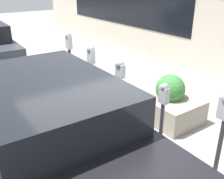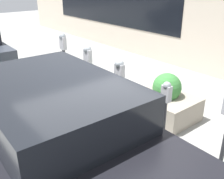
{
  "view_description": "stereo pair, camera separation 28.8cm",
  "coord_description": "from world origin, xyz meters",
  "px_view_note": "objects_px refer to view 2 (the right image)",
  "views": [
    {
      "loc": [
        -3.34,
        2.27,
        2.71
      ],
      "look_at": [
        0.0,
        -0.09,
        0.96
      ],
      "focal_mm": 42.0,
      "sensor_mm": 36.0,
      "label": 1
    },
    {
      "loc": [
        -3.16,
        2.5,
        2.71
      ],
      "look_at": [
        0.0,
        -0.09,
        0.96
      ],
      "focal_mm": 42.0,
      "sensor_mm": 36.0,
      "label": 2
    }
  ],
  "objects_px": {
    "parking_meter_farthest": "(64,56)",
    "parked_car_middle": "(49,128)",
    "parking_meter_second": "(165,108)",
    "parking_meter_fourth": "(88,68)",
    "planter_box": "(166,102)",
    "parking_meter_middle": "(119,81)"
  },
  "relations": [
    {
      "from": "parking_meter_second",
      "to": "parked_car_middle",
      "type": "distance_m",
      "value": 1.7
    },
    {
      "from": "parking_meter_fourth",
      "to": "parking_meter_farthest",
      "type": "height_order",
      "value": "parking_meter_farthest"
    },
    {
      "from": "parking_meter_second",
      "to": "parked_car_middle",
      "type": "bearing_deg",
      "value": 63.67
    },
    {
      "from": "parking_meter_second",
      "to": "parking_meter_farthest",
      "type": "relative_size",
      "value": 0.84
    },
    {
      "from": "parking_meter_second",
      "to": "parked_car_middle",
      "type": "xyz_separation_m",
      "value": [
        0.75,
        1.52,
        -0.11
      ]
    },
    {
      "from": "parking_meter_middle",
      "to": "parking_meter_farthest",
      "type": "relative_size",
      "value": 0.9
    },
    {
      "from": "planter_box",
      "to": "parked_car_middle",
      "type": "xyz_separation_m",
      "value": [
        -0.12,
        2.65,
        0.45
      ]
    },
    {
      "from": "parking_meter_middle",
      "to": "parked_car_middle",
      "type": "relative_size",
      "value": 0.32
    },
    {
      "from": "parking_meter_fourth",
      "to": "parked_car_middle",
      "type": "height_order",
      "value": "parked_car_middle"
    },
    {
      "from": "parking_meter_second",
      "to": "parking_meter_fourth",
      "type": "relative_size",
      "value": 0.89
    },
    {
      "from": "parking_meter_farthest",
      "to": "parked_car_middle",
      "type": "bearing_deg",
      "value": 145.43
    },
    {
      "from": "parking_meter_second",
      "to": "planter_box",
      "type": "xyz_separation_m",
      "value": [
        0.87,
        -1.12,
        -0.56
      ]
    },
    {
      "from": "parking_meter_second",
      "to": "parking_meter_fourth",
      "type": "bearing_deg",
      "value": 1.18
    },
    {
      "from": "parking_meter_middle",
      "to": "parking_meter_farthest",
      "type": "height_order",
      "value": "parking_meter_farthest"
    },
    {
      "from": "planter_box",
      "to": "parked_car_middle",
      "type": "height_order",
      "value": "parked_car_middle"
    },
    {
      "from": "parking_meter_farthest",
      "to": "planter_box",
      "type": "height_order",
      "value": "parking_meter_farthest"
    },
    {
      "from": "parking_meter_farthest",
      "to": "planter_box",
      "type": "bearing_deg",
      "value": -150.75
    },
    {
      "from": "parking_meter_second",
      "to": "planter_box",
      "type": "bearing_deg",
      "value": -52.21
    },
    {
      "from": "parking_meter_middle",
      "to": "planter_box",
      "type": "bearing_deg",
      "value": -97.24
    },
    {
      "from": "parked_car_middle",
      "to": "parking_meter_middle",
      "type": "bearing_deg",
      "value": -78.52
    },
    {
      "from": "parking_meter_farthest",
      "to": "parked_car_middle",
      "type": "distance_m",
      "value": 2.65
    },
    {
      "from": "parking_meter_fourth",
      "to": "parking_meter_farthest",
      "type": "xyz_separation_m",
      "value": [
        0.98,
        -0.02,
        0.03
      ]
    }
  ]
}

